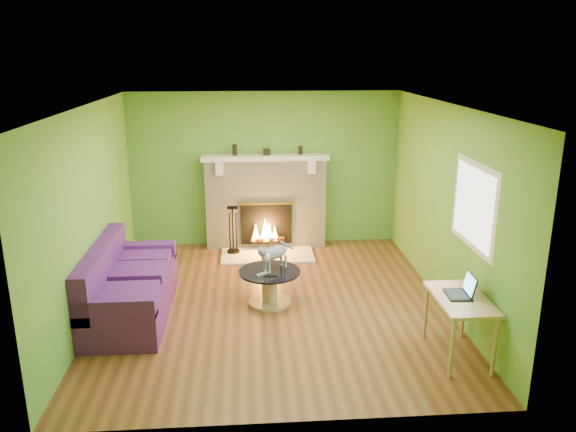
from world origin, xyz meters
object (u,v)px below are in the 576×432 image
at_px(sofa, 127,288).
at_px(coffee_table, 270,284).
at_px(desk, 460,305).
at_px(cat, 275,256).

bearing_deg(sofa, coffee_table, 5.80).
distance_m(sofa, desk, 4.03).
relative_size(coffee_table, cat, 1.32).
bearing_deg(coffee_table, sofa, -174.20).
bearing_deg(desk, sofa, 161.04).
xyz_separation_m(coffee_table, desk, (1.99, -1.49, 0.35)).
bearing_deg(coffee_table, desk, -36.85).
height_order(desk, cat, cat).
xyz_separation_m(sofa, coffee_table, (1.82, 0.18, -0.09)).
height_order(sofa, desk, sofa).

